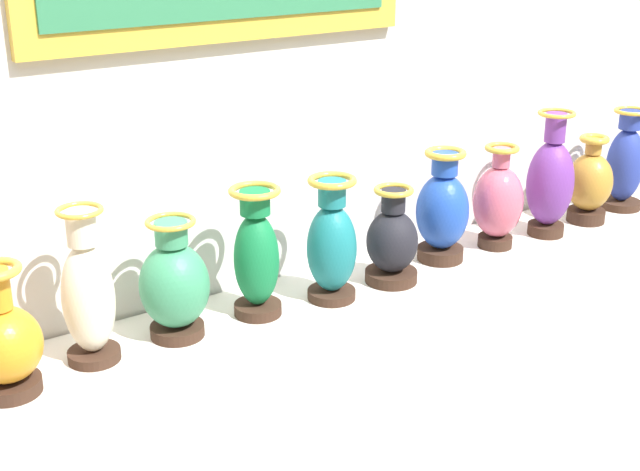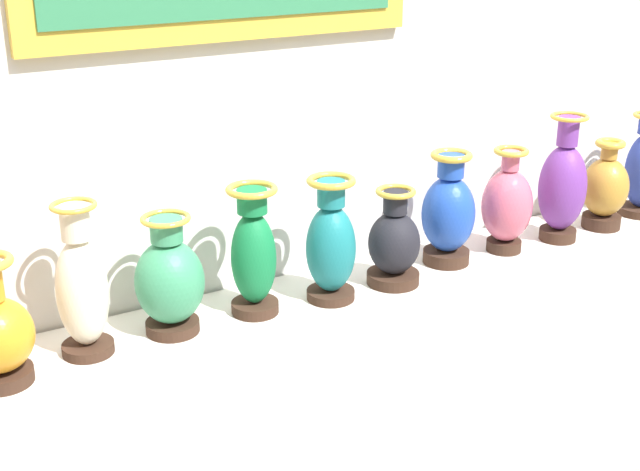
% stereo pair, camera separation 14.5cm
% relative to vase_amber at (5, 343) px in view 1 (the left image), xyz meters
% --- Properties ---
extents(display_shelf, '(3.05, 0.33, 1.03)m').
position_rel_vase_amber_xyz_m(display_shelf, '(0.91, 0.05, -0.64)').
color(display_shelf, silver).
rests_on(display_shelf, ground_plane).
extents(back_wall, '(5.21, 0.14, 2.70)m').
position_rel_vase_amber_xyz_m(back_wall, '(0.91, 0.27, 0.21)').
color(back_wall, silver).
rests_on(back_wall, ground_plane).
extents(vase_amber, '(0.17, 0.17, 0.32)m').
position_rel_vase_amber_xyz_m(vase_amber, '(0.00, 0.00, 0.00)').
color(vase_amber, '#382319').
rests_on(vase_amber, display_shelf).
extents(vase_ivory, '(0.13, 0.13, 0.40)m').
position_rel_vase_amber_xyz_m(vase_ivory, '(0.22, 0.04, 0.05)').
color(vase_ivory, '#382319').
rests_on(vase_ivory, display_shelf).
extents(vase_jade, '(0.18, 0.18, 0.33)m').
position_rel_vase_amber_xyz_m(vase_jade, '(0.45, 0.04, 0.02)').
color(vase_jade, '#382319').
rests_on(vase_jade, display_shelf).
extents(vase_emerald, '(0.14, 0.14, 0.37)m').
position_rel_vase_amber_xyz_m(vase_emerald, '(0.69, 0.03, 0.04)').
color(vase_emerald, '#382319').
rests_on(vase_emerald, display_shelf).
extents(vase_teal, '(0.14, 0.14, 0.37)m').
position_rel_vase_amber_xyz_m(vase_teal, '(0.92, -0.00, 0.04)').
color(vase_teal, '#382319').
rests_on(vase_teal, display_shelf).
extents(vase_onyx, '(0.16, 0.16, 0.30)m').
position_rel_vase_amber_xyz_m(vase_onyx, '(1.13, -0.01, -0.00)').
color(vase_onyx, '#382319').
rests_on(vase_onyx, display_shelf).
extents(vase_sapphire, '(0.17, 0.17, 0.36)m').
position_rel_vase_amber_xyz_m(vase_sapphire, '(1.37, 0.04, 0.03)').
color(vase_sapphire, '#382319').
rests_on(vase_sapphire, display_shelf).
extents(vase_rose, '(0.16, 0.16, 0.35)m').
position_rel_vase_amber_xyz_m(vase_rose, '(1.60, 0.02, 0.03)').
color(vase_rose, '#382319').
rests_on(vase_rose, display_shelf).
extents(vase_violet, '(0.16, 0.16, 0.43)m').
position_rel_vase_amber_xyz_m(vase_violet, '(1.83, -0.00, 0.06)').
color(vase_violet, '#382319').
rests_on(vase_violet, display_shelf).
extents(vase_ochre, '(0.16, 0.16, 0.32)m').
position_rel_vase_amber_xyz_m(vase_ochre, '(2.05, 0.01, 0.01)').
color(vase_ochre, '#382319').
rests_on(vase_ochre, display_shelf).
extents(vase_cobalt, '(0.15, 0.15, 0.38)m').
position_rel_vase_amber_xyz_m(vase_cobalt, '(2.27, 0.03, 0.04)').
color(vase_cobalt, '#382319').
rests_on(vase_cobalt, display_shelf).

